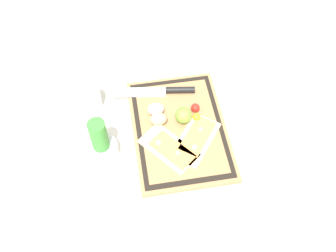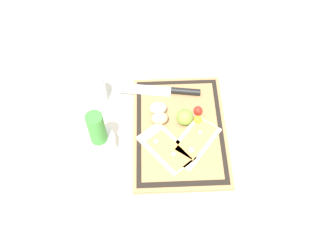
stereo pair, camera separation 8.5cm
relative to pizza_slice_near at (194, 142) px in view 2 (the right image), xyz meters
The scene contains 12 objects.
ground_plane 0.07m from the pizza_slice_near, 37.44° to the left, with size 6.00×6.00×0.00m, color silver.
cutting_board 0.07m from the pizza_slice_near, 37.44° to the left, with size 0.43×0.30×0.02m.
pizza_slice_near is the anchor object (origin of this frame).
pizza_slice_far 0.09m from the pizza_slice_near, 102.96° to the left, with size 0.20×0.19×0.02m.
knife 0.21m from the pizza_slice_near, 15.56° to the left, with size 0.07×0.28×0.02m.
egg_brown 0.14m from the pizza_slice_near, 51.40° to the left, with size 0.04×0.06×0.04m, color tan.
egg_pink 0.17m from the pizza_slice_near, 41.06° to the left, with size 0.04×0.06×0.04m, color beige.
lime 0.09m from the pizza_slice_near, 17.47° to the left, with size 0.05×0.05×0.05m, color #70A838.
cherry_tomato_red 0.12m from the pizza_slice_near, 10.23° to the right, with size 0.03×0.03×0.03m, color red.
cherry_tomato_yellow 0.08m from the pizza_slice_near, 12.32° to the right, with size 0.03×0.03×0.03m, color gold.
herb_pot 0.29m from the pizza_slice_near, 89.40° to the left, with size 0.09×0.09×0.17m.
sauce_jar 0.37m from the pizza_slice_near, 58.05° to the left, with size 0.07×0.07×0.11m.
Camera 2 is at (-0.70, 0.07, 1.07)m, focal length 42.00 mm.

